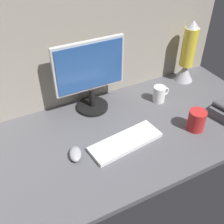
{
  "coord_description": "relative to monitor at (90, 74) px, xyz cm",
  "views": [
    {
      "loc": [
        -46.83,
        -92.12,
        95.61
      ],
      "look_at": [
        0.07,
        0.0,
        14.0
      ],
      "focal_mm": 43.57,
      "sensor_mm": 36.0,
      "label": 1
    }
  ],
  "objects": [
    {
      "name": "monitor",
      "position": [
        0.0,
        0.0,
        0.0
      ],
      "size": [
        39.4,
        18.0,
        40.56
      ],
      "color": "black",
      "rests_on": "ground_plane"
    },
    {
      "name": "mug_red_plastic",
      "position": [
        40.6,
        -41.65,
        -16.67
      ],
      "size": [
        8.99,
        8.99,
        11.15
      ],
      "color": "red",
      "rests_on": "ground_plane"
    },
    {
      "name": "mouse",
      "position": [
        -22.5,
        -31.67,
        -20.55
      ],
      "size": [
        8.23,
        10.84,
        3.4
      ],
      "primitive_type": "ellipsoid",
      "rotation": [
        0.0,
        0.0,
        -0.31
      ],
      "color": "#99999E",
      "rests_on": "ground_plane"
    },
    {
      "name": "lava_lamp",
      "position": [
        66.48,
        0.27,
        -5.52
      ],
      "size": [
        12.19,
        12.19,
        39.88
      ],
      "color": "#A5A5AD",
      "rests_on": "ground_plane"
    },
    {
      "name": "ground_plane",
      "position": [
        -0.17,
        -25.12,
        -23.75
      ],
      "size": [
        180.0,
        80.0,
        3.0
      ],
      "primitive_type": "cube",
      "color": "#515156"
    },
    {
      "name": "keyboard",
      "position": [
        2.61,
        -34.76,
        -21.25
      ],
      "size": [
        38.29,
        17.35,
        2.0
      ],
      "primitive_type": "cube",
      "rotation": [
        0.0,
        0.0,
        0.12
      ],
      "color": "silver",
      "rests_on": "ground_plane"
    },
    {
      "name": "cubicle_wall_back",
      "position": [
        -0.17,
        12.38,
        14.33
      ],
      "size": [
        180.0,
        5.0,
        73.14
      ],
      "color": "gray",
      "rests_on": "ground_plane"
    },
    {
      "name": "mug_ceramic_white",
      "position": [
        38.01,
        -12.29,
        -17.36
      ],
      "size": [
        10.57,
        7.13,
        9.71
      ],
      "color": "white",
      "rests_on": "ground_plane"
    }
  ]
}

